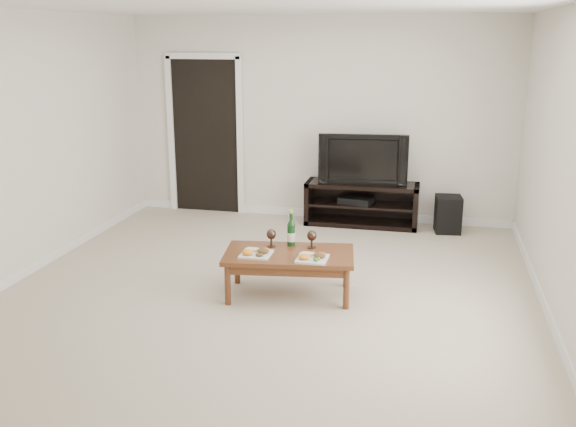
% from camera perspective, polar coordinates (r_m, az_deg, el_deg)
% --- Properties ---
extents(floor, '(5.50, 5.50, 0.00)m').
position_cam_1_polar(floor, '(6.08, -1.91, -7.18)').
color(floor, '#BEAE99').
rests_on(floor, ground).
extents(back_wall, '(5.00, 0.04, 2.60)m').
position_cam_1_polar(back_wall, '(8.38, 2.82, 8.35)').
color(back_wall, silver).
rests_on(back_wall, ground).
extents(ceiling, '(5.00, 5.50, 0.04)m').
position_cam_1_polar(ceiling, '(5.61, -2.16, 18.32)').
color(ceiling, white).
rests_on(ceiling, back_wall).
extents(doorway, '(0.90, 0.02, 2.05)m').
position_cam_1_polar(doorway, '(8.78, -7.33, 6.76)').
color(doorway, black).
rests_on(doorway, ground).
extents(media_console, '(1.42, 0.45, 0.55)m').
position_cam_1_polar(media_console, '(8.23, 6.56, 0.85)').
color(media_console, black).
rests_on(media_console, ground).
extents(television, '(1.11, 0.24, 0.63)m').
position_cam_1_polar(television, '(8.10, 6.69, 4.91)').
color(television, black).
rests_on(television, media_console).
extents(av_receiver, '(0.45, 0.37, 0.08)m').
position_cam_1_polar(av_receiver, '(8.21, 6.09, 1.20)').
color(av_receiver, black).
rests_on(av_receiver, media_console).
extents(subwoofer, '(0.34, 0.34, 0.46)m').
position_cam_1_polar(subwoofer, '(8.12, 14.04, -0.06)').
color(subwoofer, black).
rests_on(subwoofer, ground).
extents(coffee_table, '(1.26, 0.80, 0.42)m').
position_cam_1_polar(coffee_table, '(5.98, 0.09, -5.41)').
color(coffee_table, brown).
rests_on(coffee_table, ground).
extents(plate_left, '(0.27, 0.27, 0.07)m').
position_cam_1_polar(plate_left, '(5.84, -2.85, -3.40)').
color(plate_left, white).
rests_on(plate_left, coffee_table).
extents(plate_right, '(0.27, 0.27, 0.07)m').
position_cam_1_polar(plate_right, '(5.72, 2.18, -3.80)').
color(plate_right, white).
rests_on(plate_right, coffee_table).
extents(wine_bottle, '(0.07, 0.07, 0.35)m').
position_cam_1_polar(wine_bottle, '(6.05, 0.28, -1.29)').
color(wine_bottle, '#0E3514').
rests_on(wine_bottle, coffee_table).
extents(goblet_left, '(0.09, 0.09, 0.17)m').
position_cam_1_polar(goblet_left, '(6.05, -1.50, -2.18)').
color(goblet_left, '#37271E').
rests_on(goblet_left, coffee_table).
extents(goblet_right, '(0.09, 0.09, 0.17)m').
position_cam_1_polar(goblet_right, '(6.02, 2.13, -2.30)').
color(goblet_right, '#37271E').
rests_on(goblet_right, coffee_table).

